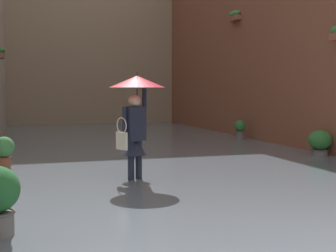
{
  "coord_description": "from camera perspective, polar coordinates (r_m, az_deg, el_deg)",
  "views": [
    {
      "loc": [
        3.4,
        2.96,
        1.77
      ],
      "look_at": [
        0.57,
        -6.23,
        1.06
      ],
      "focal_mm": 50.72,
      "sensor_mm": 36.0,
      "label": 1
    }
  ],
  "objects": [
    {
      "name": "flood_water",
      "position": [
        13.87,
        -2.82,
        -2.83
      ],
      "size": [
        9.05,
        26.76,
        0.13
      ],
      "primitive_type": "cube",
      "color": "slate",
      "rests_on": "ground_plane"
    },
    {
      "name": "person_wading",
      "position": [
        8.78,
        -3.88,
        2.49
      ],
      "size": [
        1.05,
        1.05,
        2.12
      ],
      "color": "#2D2319",
      "rests_on": "ground_plane"
    },
    {
      "name": "potted_plant_near_left",
      "position": [
        16.37,
        8.65,
        -0.48
      ],
      "size": [
        0.38,
        0.38,
        0.77
      ],
      "color": "#66605B",
      "rests_on": "ground_plane"
    },
    {
      "name": "potted_plant_mid_left",
      "position": [
        12.71,
        17.8,
        -1.98
      ],
      "size": [
        0.6,
        0.6,
        0.77
      ],
      "color": "#66605B",
      "rests_on": "ground_plane"
    },
    {
      "name": "ground_plane",
      "position": [
        13.88,
        -2.82,
        -3.09
      ],
      "size": [
        60.0,
        60.0,
        0.0
      ],
      "primitive_type": "plane",
      "color": "slate"
    },
    {
      "name": "building_facade_left",
      "position": [
        15.99,
        15.36,
        13.46
      ],
      "size": [
        2.04,
        24.76,
        8.75
      ],
      "color": "brown",
      "rests_on": "ground_plane"
    },
    {
      "name": "building_facade_far",
      "position": [
        25.26,
        -9.42,
        14.46
      ],
      "size": [
        11.85,
        1.8,
        12.55
      ],
      "primitive_type": "cube",
      "color": "gray",
      "rests_on": "ground_plane"
    },
    {
      "name": "potted_plant_near_right",
      "position": [
        10.97,
        -19.11,
        -2.89
      ],
      "size": [
        0.45,
        0.45,
        0.77
      ],
      "color": "#9E563D",
      "rests_on": "ground_plane"
    }
  ]
}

